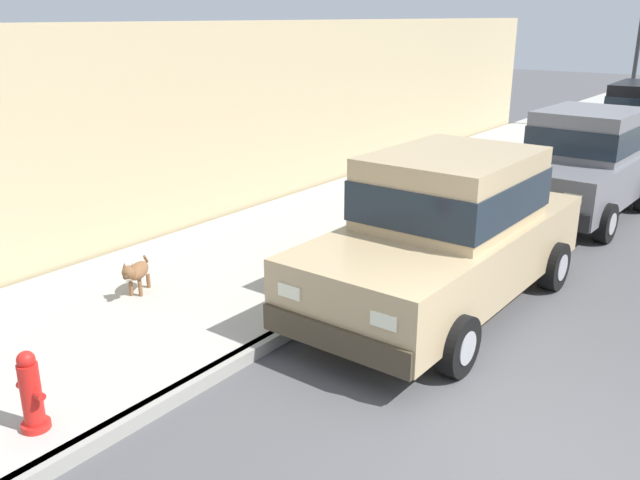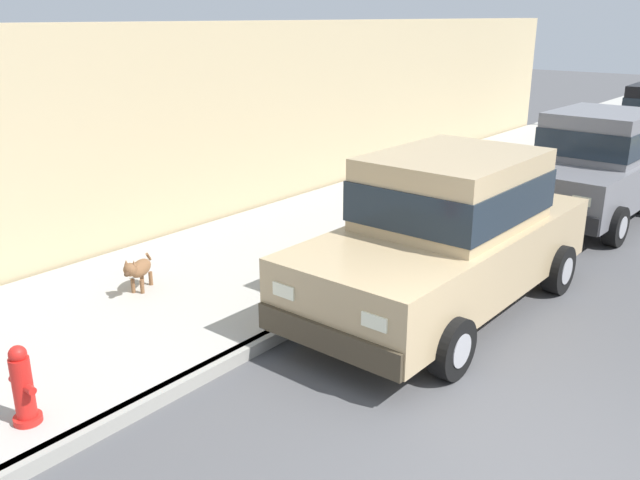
{
  "view_description": "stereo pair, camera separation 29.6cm",
  "coord_description": "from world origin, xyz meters",
  "px_view_note": "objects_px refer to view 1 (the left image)",
  "views": [
    {
      "loc": [
        1.14,
        -4.58,
        3.44
      ],
      "look_at": [
        -3.45,
        1.55,
        0.85
      ],
      "focal_mm": 37.4,
      "sensor_mm": 36.0,
      "label": 1
    },
    {
      "loc": [
        1.38,
        -4.39,
        3.44
      ],
      "look_at": [
        -3.45,
        1.55,
        0.85
      ],
      "focal_mm": 37.4,
      "sensor_mm": 36.0,
      "label": 2
    }
  ],
  "objects_px": {
    "dog_brown": "(136,272)",
    "street_lamp": "(640,34)",
    "fire_hydrant": "(31,393)",
    "car_tan_sedan": "(447,230)",
    "car_grey_hatchback": "(582,162)"
  },
  "relations": [
    {
      "from": "car_tan_sedan",
      "to": "dog_brown",
      "type": "xyz_separation_m",
      "value": [
        -3.07,
        -2.25,
        -0.55
      ]
    },
    {
      "from": "car_grey_hatchback",
      "to": "fire_hydrant",
      "type": "relative_size",
      "value": 5.33
    },
    {
      "from": "car_grey_hatchback",
      "to": "dog_brown",
      "type": "bearing_deg",
      "value": -113.67
    },
    {
      "from": "fire_hydrant",
      "to": "dog_brown",
      "type": "bearing_deg",
      "value": 124.49
    },
    {
      "from": "car_tan_sedan",
      "to": "dog_brown",
      "type": "relative_size",
      "value": 6.81
    },
    {
      "from": "dog_brown",
      "to": "street_lamp",
      "type": "bearing_deg",
      "value": 84.21
    },
    {
      "from": "car_tan_sedan",
      "to": "fire_hydrant",
      "type": "distance_m",
      "value": 4.86
    },
    {
      "from": "car_grey_hatchback",
      "to": "street_lamp",
      "type": "distance_m",
      "value": 10.04
    },
    {
      "from": "car_grey_hatchback",
      "to": "street_lamp",
      "type": "bearing_deg",
      "value": 98.52
    },
    {
      "from": "fire_hydrant",
      "to": "street_lamp",
      "type": "distance_m",
      "value": 19.53
    },
    {
      "from": "car_grey_hatchback",
      "to": "fire_hydrant",
      "type": "bearing_deg",
      "value": -99.2
    },
    {
      "from": "car_tan_sedan",
      "to": "street_lamp",
      "type": "relative_size",
      "value": 1.05
    },
    {
      "from": "dog_brown",
      "to": "street_lamp",
      "type": "distance_m",
      "value": 17.28
    },
    {
      "from": "car_grey_hatchback",
      "to": "dog_brown",
      "type": "height_order",
      "value": "car_grey_hatchback"
    },
    {
      "from": "dog_brown",
      "to": "street_lamp",
      "type": "relative_size",
      "value": 0.15
    }
  ]
}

